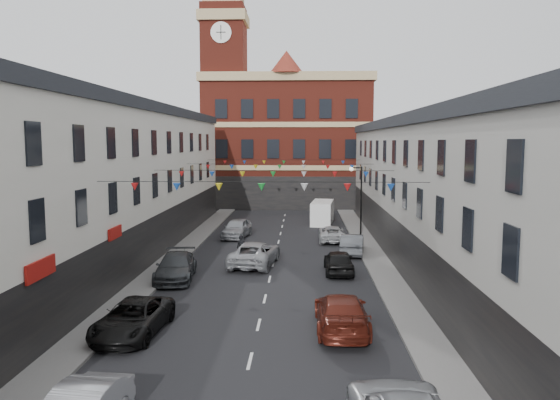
# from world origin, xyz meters

# --- Properties ---
(ground) EXTENTS (160.00, 160.00, 0.00)m
(ground) POSITION_xyz_m (0.00, 0.00, 0.00)
(ground) COLOR black
(ground) RESTS_ON ground
(pavement_left) EXTENTS (1.80, 64.00, 0.15)m
(pavement_left) POSITION_xyz_m (-6.90, 2.00, 0.07)
(pavement_left) COLOR #605E5B
(pavement_left) RESTS_ON ground
(pavement_right) EXTENTS (1.80, 64.00, 0.15)m
(pavement_right) POSITION_xyz_m (6.90, 2.00, 0.07)
(pavement_right) COLOR #605E5B
(pavement_right) RESTS_ON ground
(terrace_left) EXTENTS (8.40, 56.00, 10.70)m
(terrace_left) POSITION_xyz_m (-11.78, 1.00, 5.35)
(terrace_left) COLOR silver
(terrace_left) RESTS_ON ground
(terrace_right) EXTENTS (8.40, 56.00, 9.70)m
(terrace_right) POSITION_xyz_m (11.78, 1.00, 4.85)
(terrace_right) COLOR #B4B1A9
(terrace_right) RESTS_ON ground
(civic_building) EXTENTS (20.60, 13.30, 18.50)m
(civic_building) POSITION_xyz_m (0.00, 37.95, 8.14)
(civic_building) COLOR maroon
(civic_building) RESTS_ON ground
(clock_tower) EXTENTS (5.60, 5.60, 30.00)m
(clock_tower) POSITION_xyz_m (-7.50, 35.00, 14.93)
(clock_tower) COLOR maroon
(clock_tower) RESTS_ON ground
(distant_hill) EXTENTS (40.00, 14.00, 10.00)m
(distant_hill) POSITION_xyz_m (-4.00, 62.00, 5.00)
(distant_hill) COLOR #2E5025
(distant_hill) RESTS_ON ground
(street_lamp) EXTENTS (1.10, 0.36, 6.00)m
(street_lamp) POSITION_xyz_m (6.55, 14.00, 3.90)
(street_lamp) COLOR black
(street_lamp) RESTS_ON ground
(car_left_c) EXTENTS (2.68, 5.23, 1.41)m
(car_left_c) POSITION_xyz_m (-5.16, -9.44, 0.71)
(car_left_c) COLOR black
(car_left_c) RESTS_ON ground
(car_left_d) EXTENTS (2.60, 5.38, 1.51)m
(car_left_d) POSITION_xyz_m (-5.50, -0.25, 0.75)
(car_left_d) COLOR #383B3F
(car_left_d) RESTS_ON ground
(car_left_e) EXTENTS (2.49, 4.91, 1.60)m
(car_left_e) POSITION_xyz_m (-3.60, 13.81, 0.80)
(car_left_e) COLOR gray
(car_left_e) RESTS_ON ground
(car_right_c) EXTENTS (2.23, 5.43, 1.57)m
(car_right_c) POSITION_xyz_m (3.60, -8.55, 0.79)
(car_right_c) COLOR #5D1D12
(car_right_c) RESTS_ON ground
(car_right_d) EXTENTS (1.74, 4.31, 1.47)m
(car_right_d) POSITION_xyz_m (4.17, 1.68, 0.73)
(car_right_d) COLOR black
(car_right_d) RESTS_ON ground
(car_right_e) EXTENTS (2.11, 4.62, 1.47)m
(car_right_e) POSITION_xyz_m (5.50, 7.43, 0.74)
(car_right_e) COLOR #53565B
(car_right_e) RESTS_ON ground
(car_right_f) EXTENTS (2.18, 4.63, 1.28)m
(car_right_f) POSITION_xyz_m (4.33, 12.35, 0.64)
(car_right_f) COLOR #B5B7BB
(car_right_f) RESTS_ON ground
(moving_car) EXTENTS (3.35, 5.97, 1.57)m
(moving_car) POSITION_xyz_m (-1.19, 3.58, 0.79)
(moving_car) COLOR #A1A4A8
(moving_car) RESTS_ON ground
(white_van) EXTENTS (2.50, 5.21, 2.22)m
(white_van) POSITION_xyz_m (3.88, 21.88, 1.11)
(white_van) COLOR white
(white_van) RESTS_ON ground
(pedestrian) EXTENTS (0.69, 0.52, 1.71)m
(pedestrian) POSITION_xyz_m (-2.25, 5.15, 0.86)
(pedestrian) COLOR black
(pedestrian) RESTS_ON ground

